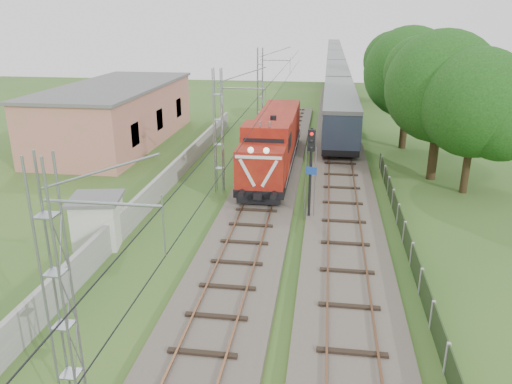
# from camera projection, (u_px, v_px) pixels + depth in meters

# --- Properties ---
(ground) EXTENTS (140.00, 140.00, 0.00)m
(ground) POSITION_uv_depth(u_px,v_px,m) (230.00, 286.00, 21.58)
(ground) COLOR #2E5821
(ground) RESTS_ON ground
(track_main) EXTENTS (4.20, 70.00, 0.45)m
(track_main) POSITION_uv_depth(u_px,v_px,m) (254.00, 220.00, 28.04)
(track_main) COLOR #6B6054
(track_main) RESTS_ON ground
(track_side) EXTENTS (4.20, 80.00, 0.45)m
(track_side) POSITION_uv_depth(u_px,v_px,m) (340.00, 160.00, 39.51)
(track_side) COLOR #6B6054
(track_side) RESTS_ON ground
(catenary) EXTENTS (3.31, 70.00, 8.00)m
(catenary) POSITION_uv_depth(u_px,v_px,m) (219.00, 131.00, 31.79)
(catenary) COLOR gray
(catenary) RESTS_ON ground
(boundary_wall) EXTENTS (0.25, 40.00, 1.50)m
(boundary_wall) POSITION_uv_depth(u_px,v_px,m) (169.00, 178.00, 33.37)
(boundary_wall) COLOR #9E9E99
(boundary_wall) RESTS_ON ground
(station_building) EXTENTS (8.40, 20.40, 5.22)m
(station_building) POSITION_uv_depth(u_px,v_px,m) (117.00, 114.00, 45.05)
(station_building) COLOR #C47369
(station_building) RESTS_ON ground
(fence) EXTENTS (0.12, 32.00, 1.20)m
(fence) POSITION_uv_depth(u_px,v_px,m) (412.00, 254.00, 23.12)
(fence) COLOR black
(fence) RESTS_ON ground
(locomotive) EXTENTS (3.02, 17.27, 4.39)m
(locomotive) POSITION_uv_depth(u_px,v_px,m) (274.00, 141.00, 36.95)
(locomotive) COLOR black
(locomotive) RESTS_ON ground
(coach_rake) EXTENTS (3.07, 114.68, 3.55)m
(coach_rake) POSITION_uv_depth(u_px,v_px,m) (335.00, 64.00, 91.52)
(coach_rake) COLOR black
(coach_rake) RESTS_ON ground
(signal_post) EXTENTS (0.59, 0.46, 5.37)m
(signal_post) POSITION_uv_depth(u_px,v_px,m) (311.00, 159.00, 27.13)
(signal_post) COLOR black
(signal_post) RESTS_ON ground
(relay_hut) EXTENTS (2.89, 2.89, 2.56)m
(relay_hut) POSITION_uv_depth(u_px,v_px,m) (98.00, 221.00, 25.12)
(relay_hut) COLOR beige
(relay_hut) RESTS_ON ground
(tree_a) EXTENTS (7.94, 7.56, 10.29)m
(tree_a) POSITION_uv_depth(u_px,v_px,m) (443.00, 88.00, 33.43)
(tree_a) COLOR #3E2C19
(tree_a) RESTS_ON ground
(tree_b) EXTENTS (7.21, 6.86, 9.34)m
(tree_b) POSITION_uv_depth(u_px,v_px,m) (477.00, 104.00, 30.95)
(tree_b) COLOR #3E2C19
(tree_b) RESTS_ON ground
(tree_c) EXTENTS (7.95, 7.57, 10.30)m
(tree_c) POSITION_uv_depth(u_px,v_px,m) (411.00, 73.00, 41.67)
(tree_c) COLOR #3E2C19
(tree_c) RESTS_ON ground
(tree_d) EXTENTS (7.27, 6.93, 9.43)m
(tree_d) POSITION_uv_depth(u_px,v_px,m) (399.00, 59.00, 61.99)
(tree_d) COLOR #3E2C19
(tree_d) RESTS_ON ground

